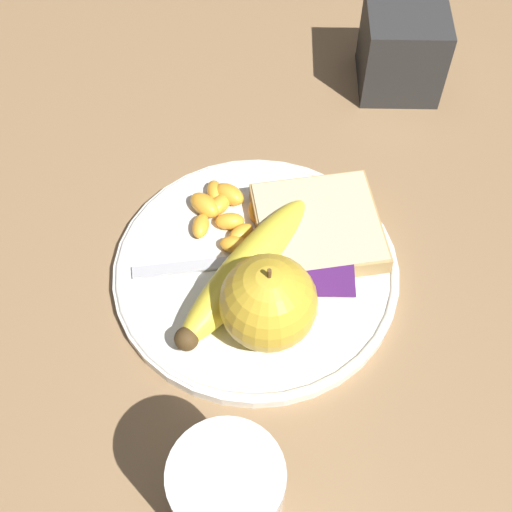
# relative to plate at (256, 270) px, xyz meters

# --- Properties ---
(ground_plane) EXTENTS (3.00, 3.00, 0.00)m
(ground_plane) POSITION_rel_plate_xyz_m (0.00, 0.00, -0.01)
(ground_plane) COLOR olive
(plate) EXTENTS (0.27, 0.27, 0.01)m
(plate) POSITION_rel_plate_xyz_m (0.00, 0.00, 0.00)
(plate) COLOR silver
(plate) RESTS_ON ground_plane
(juice_glass) EXTENTS (0.08, 0.08, 0.11)m
(juice_glass) POSITION_rel_plate_xyz_m (-0.02, -0.22, 0.05)
(juice_glass) COLOR silver
(juice_glass) RESTS_ON ground_plane
(apple) EXTENTS (0.08, 0.08, 0.09)m
(apple) POSITION_rel_plate_xyz_m (0.01, -0.06, 0.05)
(apple) COLOR gold
(apple) RESTS_ON plate
(banana) EXTENTS (0.14, 0.18, 0.04)m
(banana) POSITION_rel_plate_xyz_m (-0.01, -0.02, 0.02)
(banana) COLOR yellow
(banana) RESTS_ON plate
(bread_slice) EXTENTS (0.13, 0.13, 0.02)m
(bread_slice) POSITION_rel_plate_xyz_m (0.06, 0.04, 0.02)
(bread_slice) COLOR #AB8751
(bread_slice) RESTS_ON plate
(fork) EXTENTS (0.19, 0.05, 0.00)m
(fork) POSITION_rel_plate_xyz_m (-0.01, 0.00, 0.01)
(fork) COLOR #B2B2B7
(fork) RESTS_ON plate
(jam_packet) EXTENTS (0.05, 0.04, 0.02)m
(jam_packet) POSITION_rel_plate_xyz_m (0.07, -0.02, 0.01)
(jam_packet) COLOR white
(jam_packet) RESTS_ON plate
(orange_segment_0) EXTENTS (0.02, 0.03, 0.01)m
(orange_segment_0) POSITION_rel_plate_xyz_m (-0.04, 0.08, 0.01)
(orange_segment_0) COLOR #F9A32D
(orange_segment_0) RESTS_ON plate
(orange_segment_1) EXTENTS (0.03, 0.02, 0.02)m
(orange_segment_1) POSITION_rel_plate_xyz_m (-0.02, 0.02, 0.01)
(orange_segment_1) COLOR #F9A32D
(orange_segment_1) RESTS_ON plate
(orange_segment_2) EXTENTS (0.02, 0.03, 0.02)m
(orange_segment_2) POSITION_rel_plate_xyz_m (-0.00, 0.06, 0.01)
(orange_segment_2) COLOR #F9A32D
(orange_segment_2) RESTS_ON plate
(orange_segment_3) EXTENTS (0.02, 0.03, 0.02)m
(orange_segment_3) POSITION_rel_plate_xyz_m (0.01, 0.07, 0.01)
(orange_segment_3) COLOR #F9A32D
(orange_segment_3) RESTS_ON plate
(orange_segment_4) EXTENTS (0.03, 0.03, 0.02)m
(orange_segment_4) POSITION_rel_plate_xyz_m (-0.02, 0.03, 0.01)
(orange_segment_4) COLOR #F9A32D
(orange_segment_4) RESTS_ON plate
(orange_segment_5) EXTENTS (0.03, 0.02, 0.02)m
(orange_segment_5) POSITION_rel_plate_xyz_m (-0.03, 0.05, 0.01)
(orange_segment_5) COLOR #F9A32D
(orange_segment_5) RESTS_ON plate
(orange_segment_6) EXTENTS (0.02, 0.03, 0.02)m
(orange_segment_6) POSITION_rel_plate_xyz_m (-0.05, 0.04, 0.01)
(orange_segment_6) COLOR #F9A32D
(orange_segment_6) RESTS_ON plate
(orange_segment_7) EXTENTS (0.04, 0.04, 0.02)m
(orange_segment_7) POSITION_rel_plate_xyz_m (-0.05, 0.07, 0.01)
(orange_segment_7) COLOR #F9A32D
(orange_segment_7) RESTS_ON plate
(orange_segment_8) EXTENTS (0.04, 0.03, 0.02)m
(orange_segment_8) POSITION_rel_plate_xyz_m (-0.03, 0.08, 0.01)
(orange_segment_8) COLOR #F9A32D
(orange_segment_8) RESTS_ON plate
(orange_segment_9) EXTENTS (0.03, 0.03, 0.02)m
(orange_segment_9) POSITION_rel_plate_xyz_m (-0.04, 0.07, 0.01)
(orange_segment_9) COLOR #F9A32D
(orange_segment_9) RESTS_ON plate
(condiment_caddy) EXTENTS (0.09, 0.09, 0.10)m
(condiment_caddy) POSITION_rel_plate_xyz_m (0.16, 0.27, 0.04)
(condiment_caddy) COLOR #2D2D2D
(condiment_caddy) RESTS_ON ground_plane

